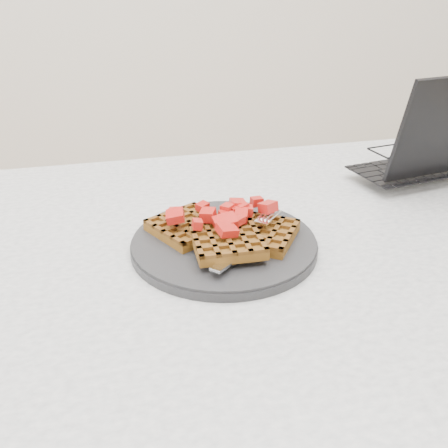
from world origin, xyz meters
name	(u,v)px	position (x,y,z in m)	size (l,w,h in m)	color
table	(270,297)	(0.00, 0.00, 0.64)	(1.20, 0.80, 0.75)	white
plate	(224,244)	(-0.08, -0.02, 0.76)	(0.27, 0.27, 0.02)	black
waffles	(225,233)	(-0.08, -0.02, 0.78)	(0.23, 0.19, 0.03)	brown
strawberry_pile	(224,215)	(-0.08, -0.02, 0.80)	(0.15, 0.15, 0.02)	#A40705
fork	(252,242)	(-0.05, -0.05, 0.77)	(0.02, 0.18, 0.02)	silver
laptop	(422,156)	(0.37, 0.18, 0.79)	(0.34, 0.27, 0.21)	black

